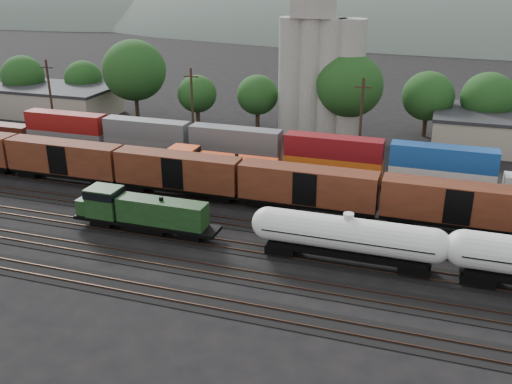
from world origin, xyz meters
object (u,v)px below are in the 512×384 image
(green_locomotive, at_px, (138,211))
(orange_locomotive, at_px, (215,166))
(tank_car_a, at_px, (347,236))
(grain_silo, at_px, (320,63))

(green_locomotive, bearing_deg, orange_locomotive, 81.29)
(green_locomotive, xyz_separation_m, tank_car_a, (21.12, 0.00, 0.43))
(orange_locomotive, relative_size, grain_silo, 0.57)
(orange_locomotive, xyz_separation_m, grain_silo, (7.02, 26.00, 8.88))
(green_locomotive, distance_m, grain_silo, 42.98)
(tank_car_a, relative_size, orange_locomotive, 1.08)
(grain_silo, bearing_deg, orange_locomotive, -105.11)
(tank_car_a, distance_m, grain_silo, 43.50)
(tank_car_a, height_order, orange_locomotive, tank_car_a)
(green_locomotive, distance_m, tank_car_a, 21.13)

